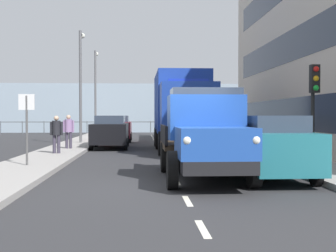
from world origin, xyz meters
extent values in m
plane|color=#2D2D30|center=(0.00, -10.56, 0.00)|extent=(80.00, 80.00, 0.00)
cube|color=#9E9993|center=(-4.58, -10.56, 0.07)|extent=(2.19, 43.31, 0.15)
cube|color=#9E9993|center=(4.58, -10.56, 0.07)|extent=(2.19, 43.31, 0.15)
cube|color=silver|center=(0.00, 4.30, 0.00)|extent=(0.12, 1.10, 0.01)
cube|color=silver|center=(0.00, 2.08, 0.00)|extent=(0.12, 1.10, 0.01)
cube|color=silver|center=(0.00, -0.51, 0.00)|extent=(0.12, 1.10, 0.01)
cube|color=silver|center=(0.00, -3.12, 0.00)|extent=(0.12, 1.10, 0.01)
cube|color=silver|center=(0.00, -5.98, 0.00)|extent=(0.12, 1.10, 0.01)
cube|color=silver|center=(0.00, -8.28, 0.00)|extent=(0.12, 1.10, 0.01)
cube|color=silver|center=(0.00, -11.24, 0.00)|extent=(0.12, 1.10, 0.01)
cube|color=silver|center=(0.00, -13.52, 0.00)|extent=(0.12, 1.10, 0.01)
cube|color=silver|center=(0.00, -15.74, 0.00)|extent=(0.12, 1.10, 0.01)
cube|color=silver|center=(0.00, -18.49, 0.00)|extent=(0.12, 1.10, 0.01)
cube|color=silver|center=(0.00, -20.77, 0.00)|extent=(0.12, 1.10, 0.01)
cube|color=silver|center=(0.00, -23.33, 0.00)|extent=(0.12, 1.10, 0.01)
cube|color=silver|center=(0.00, -25.91, 0.00)|extent=(0.12, 1.10, 0.01)
cube|color=silver|center=(0.00, -28.13, 0.00)|extent=(0.12, 1.10, 0.01)
cube|color=#2D3847|center=(-5.70, -8.80, 1.80)|extent=(0.08, 17.51, 1.40)
cube|color=#2D3847|center=(-5.70, -8.80, 4.80)|extent=(0.08, 17.51, 1.40)
cube|color=#8C9EAD|center=(0.00, -35.21, 2.50)|extent=(80.00, 0.80, 5.00)
cylinder|color=#4C5156|center=(-14.00, -31.61, 0.60)|extent=(0.08, 0.08, 1.20)
cylinder|color=#4C5156|center=(-12.00, -31.61, 0.60)|extent=(0.08, 0.08, 1.20)
cylinder|color=#4C5156|center=(-10.00, -31.61, 0.60)|extent=(0.08, 0.08, 1.20)
cylinder|color=#4C5156|center=(-8.00, -31.61, 0.60)|extent=(0.08, 0.08, 1.20)
cylinder|color=#4C5156|center=(-6.00, -31.61, 0.60)|extent=(0.08, 0.08, 1.20)
cylinder|color=#4C5156|center=(-4.00, -31.61, 0.60)|extent=(0.08, 0.08, 1.20)
cylinder|color=#4C5156|center=(-2.00, -31.61, 0.60)|extent=(0.08, 0.08, 1.20)
cylinder|color=#4C5156|center=(0.00, -31.61, 0.60)|extent=(0.08, 0.08, 1.20)
cylinder|color=#4C5156|center=(2.00, -31.61, 0.60)|extent=(0.08, 0.08, 1.20)
cylinder|color=#4C5156|center=(4.00, -31.61, 0.60)|extent=(0.08, 0.08, 1.20)
cylinder|color=#4C5156|center=(6.00, -31.61, 0.60)|extent=(0.08, 0.08, 1.20)
cylinder|color=#4C5156|center=(8.00, -31.61, 0.60)|extent=(0.08, 0.08, 1.20)
cylinder|color=#4C5156|center=(10.00, -31.61, 0.60)|extent=(0.08, 0.08, 1.20)
cylinder|color=#4C5156|center=(12.00, -31.61, 0.60)|extent=(0.08, 0.08, 1.20)
cylinder|color=#4C5156|center=(14.00, -31.61, 0.60)|extent=(0.08, 0.08, 1.20)
cube|color=#4C5156|center=(0.00, -31.61, 1.12)|extent=(28.00, 0.08, 0.08)
cube|color=black|center=(-0.76, -1.07, 0.60)|extent=(1.64, 5.60, 0.30)
cube|color=#1E479E|center=(-0.76, 0.77, 1.10)|extent=(1.72, 1.90, 0.70)
cube|color=silver|center=(-0.76, 1.67, 1.07)|extent=(1.16, 0.08, 0.56)
sphere|color=white|center=(-1.50, 1.67, 1.20)|extent=(0.20, 0.20, 0.20)
sphere|color=white|center=(-0.03, 1.67, 1.20)|extent=(0.20, 0.20, 0.20)
cube|color=#1E479E|center=(-0.76, -0.74, 1.67)|extent=(1.93, 1.34, 1.15)
cube|color=#2D3847|center=(-0.76, -0.74, 2.15)|extent=(1.79, 1.23, 0.56)
cube|color=#2D2319|center=(-0.76, -2.42, 0.83)|extent=(2.10, 2.80, 0.16)
cube|color=black|center=(-1.77, -2.42, 1.15)|extent=(0.08, 2.80, 0.56)
cube|color=black|center=(0.25, -2.42, 1.15)|extent=(0.08, 2.80, 0.56)
cylinder|color=black|center=(-1.73, 0.61, 0.45)|extent=(0.24, 0.90, 0.90)
cylinder|color=black|center=(0.20, 0.61, 0.45)|extent=(0.24, 0.90, 0.90)
cylinder|color=black|center=(-1.73, -2.61, 0.45)|extent=(0.24, 0.90, 0.90)
cylinder|color=black|center=(0.20, -2.61, 0.45)|extent=(0.24, 0.90, 0.90)
cube|color=#193899|center=(-1.11, -8.18, 1.82)|extent=(2.40, 2.21, 2.60)
cube|color=#2D3847|center=(-1.11, -8.18, 2.39)|extent=(2.20, 2.04, 0.80)
cube|color=#1933B2|center=(-1.11, -8.18, 3.22)|extent=(1.75, 0.20, 0.16)
cube|color=#193899|center=(-1.11, -12.17, 2.37)|extent=(2.50, 5.95, 3.00)
cube|color=black|center=(-1.11, -11.24, 0.70)|extent=(2.00, 8.07, 0.36)
cylinder|color=black|center=(-2.26, -8.26, 0.52)|extent=(0.28, 1.04, 1.04)
cylinder|color=black|center=(0.04, -8.26, 0.52)|extent=(0.28, 1.04, 1.04)
cylinder|color=black|center=(-2.26, -11.88, 0.52)|extent=(0.28, 1.04, 1.04)
cylinder|color=black|center=(0.04, -11.88, 0.52)|extent=(0.28, 1.04, 1.04)
cylinder|color=black|center=(-2.26, -14.00, 0.52)|extent=(0.28, 1.04, 1.04)
cylinder|color=black|center=(0.04, -14.00, 0.52)|extent=(0.28, 1.04, 1.04)
cube|color=#1E6670|center=(-2.53, -0.93, 0.80)|extent=(1.65, 4.24, 1.00)
cube|color=#2D3847|center=(-2.53, -0.73, 1.51)|extent=(1.35, 2.33, 0.42)
cylinder|color=black|center=(-1.75, -2.24, 0.30)|extent=(0.18, 0.60, 0.60)
cylinder|color=black|center=(-3.32, -2.24, 0.30)|extent=(0.18, 0.60, 0.60)
cylinder|color=black|center=(-1.75, 0.39, 0.30)|extent=(0.18, 0.60, 0.60)
cylinder|color=black|center=(-3.32, 0.39, 0.30)|extent=(0.18, 0.60, 0.60)
cube|color=#B21E1E|center=(-2.53, -6.08, 0.80)|extent=(1.76, 4.12, 1.00)
cube|color=#2D3847|center=(-2.53, -5.88, 1.51)|extent=(1.45, 2.27, 0.42)
cylinder|color=black|center=(-1.70, -7.36, 0.30)|extent=(0.18, 0.60, 0.60)
cylinder|color=black|center=(-3.37, -7.36, 0.30)|extent=(0.18, 0.60, 0.60)
cylinder|color=black|center=(-1.70, -4.80, 0.30)|extent=(0.18, 0.60, 0.60)
cylinder|color=black|center=(-3.37, -4.80, 0.30)|extent=(0.18, 0.60, 0.60)
cube|color=white|center=(-2.53, -11.61, 0.80)|extent=(1.84, 3.96, 1.00)
cube|color=#2D3847|center=(-2.53, -11.41, 1.51)|extent=(1.51, 2.18, 0.42)
cylinder|color=black|center=(-1.66, -12.83, 0.30)|extent=(0.18, 0.60, 0.60)
cylinder|color=black|center=(-3.41, -12.83, 0.30)|extent=(0.18, 0.60, 0.60)
cylinder|color=black|center=(-1.66, -10.38, 0.30)|extent=(0.18, 0.60, 0.60)
cylinder|color=black|center=(-3.41, -10.38, 0.30)|extent=(0.18, 0.60, 0.60)
cube|color=black|center=(2.53, -12.63, 0.80)|extent=(1.79, 4.37, 1.00)
cube|color=#2D3847|center=(2.53, -12.83, 1.51)|extent=(1.47, 2.40, 0.42)
cylinder|color=black|center=(1.68, -11.27, 0.30)|extent=(0.18, 0.60, 0.60)
cylinder|color=black|center=(3.38, -11.27, 0.30)|extent=(0.18, 0.60, 0.60)
cylinder|color=black|center=(1.68, -13.98, 0.30)|extent=(0.18, 0.60, 0.60)
cylinder|color=black|center=(3.38, -13.98, 0.30)|extent=(0.18, 0.60, 0.60)
cube|color=maroon|center=(2.53, -18.67, 0.80)|extent=(1.89, 4.51, 1.00)
cube|color=#2D3847|center=(2.53, -18.87, 1.51)|extent=(1.55, 2.48, 0.42)
cylinder|color=black|center=(1.64, -17.27, 0.30)|extent=(0.18, 0.60, 0.60)
cylinder|color=black|center=(3.43, -17.27, 0.30)|extent=(0.18, 0.60, 0.60)
cylinder|color=black|center=(1.64, -20.06, 0.30)|extent=(0.18, 0.60, 0.60)
cylinder|color=black|center=(3.43, -20.06, 0.30)|extent=(0.18, 0.60, 0.60)
cylinder|color=#383342|center=(4.36, -7.88, 0.53)|extent=(0.14, 0.14, 0.76)
cylinder|color=#383342|center=(4.54, -7.88, 0.53)|extent=(0.14, 0.14, 0.76)
cylinder|color=black|center=(4.45, -7.88, 1.21)|extent=(0.34, 0.34, 0.60)
cylinder|color=black|center=(4.23, -7.88, 1.18)|extent=(0.09, 0.09, 0.55)
cylinder|color=black|center=(4.67, -7.88, 1.18)|extent=(0.09, 0.09, 0.55)
sphere|color=tan|center=(4.45, -7.88, 1.61)|extent=(0.21, 0.21, 0.21)
cylinder|color=#383342|center=(4.30, -10.67, 0.54)|extent=(0.14, 0.14, 0.78)
cylinder|color=#383342|center=(4.48, -10.67, 0.54)|extent=(0.14, 0.14, 0.78)
cylinder|color=gray|center=(4.39, -10.67, 1.24)|extent=(0.34, 0.34, 0.62)
cylinder|color=gray|center=(4.17, -10.67, 1.21)|extent=(0.09, 0.09, 0.57)
cylinder|color=gray|center=(4.61, -10.67, 1.21)|extent=(0.09, 0.09, 0.57)
sphere|color=tan|center=(4.39, -10.67, 1.65)|extent=(0.21, 0.21, 0.21)
cylinder|color=black|center=(-4.62, -3.18, 1.75)|extent=(0.12, 0.12, 3.20)
cube|color=black|center=(-4.62, -3.04, 2.90)|extent=(0.28, 0.24, 0.90)
sphere|color=red|center=(-4.62, -2.92, 3.20)|extent=(0.18, 0.18, 0.18)
sphere|color=orange|center=(-4.62, -2.92, 2.90)|extent=(0.18, 0.18, 0.18)
sphere|color=green|center=(-4.62, -2.92, 2.60)|extent=(0.18, 0.18, 0.18)
cylinder|color=#59595B|center=(4.44, -15.38, 3.41)|extent=(0.16, 0.16, 6.51)
cylinder|color=#59595B|center=(4.44, -15.83, 6.56)|extent=(0.10, 0.90, 0.10)
sphere|color=silver|center=(4.44, -16.28, 6.51)|extent=(0.32, 0.32, 0.32)
cylinder|color=#59595B|center=(4.49, -24.48, 3.49)|extent=(0.16, 0.16, 6.67)
cylinder|color=#59595B|center=(4.49, -24.93, 6.72)|extent=(0.10, 0.90, 0.10)
sphere|color=silver|center=(4.49, -25.38, 6.67)|extent=(0.32, 0.32, 0.32)
cylinder|color=#4C4C4C|center=(4.54, -3.40, 1.25)|extent=(0.07, 0.07, 2.20)
cube|color=silver|center=(4.54, -3.40, 2.15)|extent=(0.50, 0.04, 0.50)
camera|label=1|loc=(0.94, 11.00, 1.72)|focal=47.93mm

